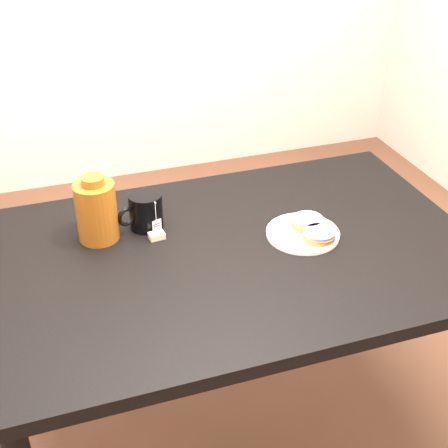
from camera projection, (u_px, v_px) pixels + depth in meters
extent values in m
plane|color=brown|center=(232.00, 427.00, 2.18)|extent=(4.00, 4.00, 0.00)
cube|color=black|center=(233.00, 255.00, 1.79)|extent=(1.40, 0.90, 0.04)
cylinder|color=black|center=(18.00, 318.00, 2.13)|extent=(0.06, 0.06, 0.71)
cylinder|color=black|center=(352.00, 250.00, 2.47)|extent=(0.06, 0.06, 0.71)
cylinder|color=white|center=(303.00, 233.00, 1.84)|extent=(0.22, 0.22, 0.01)
torus|color=white|center=(303.00, 232.00, 1.83)|extent=(0.21, 0.21, 0.01)
cylinder|color=brown|center=(308.00, 223.00, 1.86)|extent=(0.14, 0.14, 0.02)
cylinder|color=gray|center=(308.00, 219.00, 1.85)|extent=(0.12, 0.12, 0.01)
cylinder|color=brown|center=(319.00, 236.00, 1.80)|extent=(0.13, 0.13, 0.02)
cylinder|color=gray|center=(319.00, 232.00, 1.79)|extent=(0.12, 0.12, 0.01)
cylinder|color=black|center=(146.00, 211.00, 1.85)|extent=(0.13, 0.13, 0.11)
cylinder|color=black|center=(145.00, 197.00, 1.83)|extent=(0.09, 0.09, 0.00)
torus|color=black|center=(127.00, 217.00, 1.81)|extent=(0.06, 0.03, 0.06)
cylinder|color=beige|center=(156.00, 211.00, 1.80)|extent=(0.00, 0.00, 0.06)
cube|color=white|center=(157.00, 225.00, 1.83)|extent=(0.03, 0.01, 0.03)
cube|color=#C6B793|center=(157.00, 236.00, 1.82)|extent=(0.05, 0.04, 0.02)
cylinder|color=#622E0C|center=(97.00, 212.00, 1.78)|extent=(0.14, 0.14, 0.18)
cylinder|color=#622E0C|center=(93.00, 181.00, 1.73)|extent=(0.06, 0.06, 0.02)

